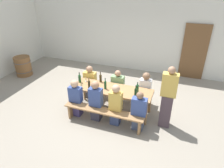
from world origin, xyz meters
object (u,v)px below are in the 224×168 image
at_px(wine_bottle_1, 105,85).
at_px(wine_bottle_4, 89,85).
at_px(wooden_door, 194,52).
at_px(wine_glass_0, 81,84).
at_px(seated_guest_far_2, 145,91).
at_px(seated_guest_near_0, 76,99).
at_px(wine_bottle_0, 101,78).
at_px(wine_barrel, 23,66).
at_px(seated_guest_near_2, 116,105).
at_px(standing_host, 168,99).
at_px(seated_guest_far_0, 90,83).
at_px(seated_guest_far_1, 118,88).
at_px(wine_bottle_3, 136,92).
at_px(tasting_table, 112,91).
at_px(bench_far, 119,90).
at_px(seated_guest_near_1, 96,101).
at_px(wine_glass_1, 86,78).
at_px(wine_bottle_2, 137,88).
at_px(bench_near, 103,113).
at_px(wine_bottle_5, 80,79).
at_px(seated_guest_near_3, 139,112).

distance_m(wine_bottle_1, wine_bottle_4, 0.45).
distance_m(wooden_door, wine_bottle_4, 4.37).
bearing_deg(wine_glass_0, seated_guest_far_2, 24.53).
bearing_deg(seated_guest_near_0, wine_bottle_1, -57.86).
relative_size(wine_bottle_0, wine_barrel, 0.43).
relative_size(wine_glass_0, seated_guest_near_2, 0.14).
distance_m(seated_guest_near_2, standing_host, 1.33).
relative_size(wine_bottle_0, seated_guest_far_0, 0.30).
xyz_separation_m(seated_guest_far_0, seated_guest_far_1, (0.94, 0.00, -0.01)).
height_order(wooden_door, wine_glass_0, wooden_door).
xyz_separation_m(wine_bottle_3, seated_guest_near_2, (-0.44, -0.32, -0.30)).
bearing_deg(seated_guest_near_0, wine_bottle_0, -27.90).
height_order(seated_guest_near_0, seated_guest_far_1, seated_guest_near_0).
bearing_deg(wine_barrel, tasting_table, -15.19).
bearing_deg(wooden_door, bench_far, -130.12).
height_order(wooden_door, seated_guest_far_0, wooden_door).
bearing_deg(seated_guest_near_1, wine_glass_1, 42.70).
bearing_deg(wine_glass_0, wooden_door, 49.35).
distance_m(wine_bottle_2, wine_glass_0, 1.57).
bearing_deg(bench_near, bench_far, 90.00).
relative_size(wooden_door, seated_guest_near_0, 1.90).
distance_m(seated_guest_near_1, seated_guest_near_2, 0.57).
bearing_deg(wine_bottle_1, seated_guest_near_1, -102.64).
distance_m(tasting_table, seated_guest_far_1, 0.53).
xyz_separation_m(wine_bottle_4, seated_guest_far_2, (1.45, 0.73, -0.31)).
bearing_deg(wine_bottle_5, tasting_table, -2.85).
bearing_deg(seated_guest_far_1, wine_bottle_0, -64.82).
xyz_separation_m(wine_glass_1, seated_guest_near_1, (0.62, -0.67, -0.28)).
bearing_deg(seated_guest_near_1, seated_guest_near_0, 90.00).
relative_size(seated_guest_near_3, wine_barrel, 1.41).
bearing_deg(wooden_door, wine_bottle_0, -131.86).
distance_m(wine_bottle_0, seated_guest_near_1, 0.87).
bearing_deg(seated_guest_near_2, wine_bottle_1, 46.02).
distance_m(wine_glass_1, seated_guest_far_1, 1.03).
xyz_separation_m(tasting_table, wine_bottle_2, (0.71, 0.05, 0.20)).
xyz_separation_m(tasting_table, wine_barrel, (-4.23, 1.15, -0.28)).
bearing_deg(wine_glass_1, wooden_door, 44.97).
bearing_deg(seated_guest_near_3, wine_bottle_4, 79.17).
height_order(wine_bottle_1, wine_bottle_4, wine_bottle_4).
relative_size(wooden_door, seated_guest_near_1, 1.78).
bearing_deg(wine_glass_1, wine_bottle_0, 16.34).
bearing_deg(bench_far, seated_guest_near_2, -76.21).
distance_m(wooden_door, seated_guest_far_2, 3.01).
height_order(wine_bottle_0, wine_barrel, wine_bottle_0).
xyz_separation_m(seated_guest_far_2, wine_barrel, (-5.08, 0.64, -0.18)).
relative_size(wooden_door, wine_glass_0, 12.88).
distance_m(seated_guest_far_2, wine_barrel, 5.12).
distance_m(bench_far, wine_barrel, 4.26).
bearing_deg(wooden_door, wine_glass_0, -130.65).
xyz_separation_m(bench_far, wine_bottle_1, (-0.18, -0.72, 0.51)).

